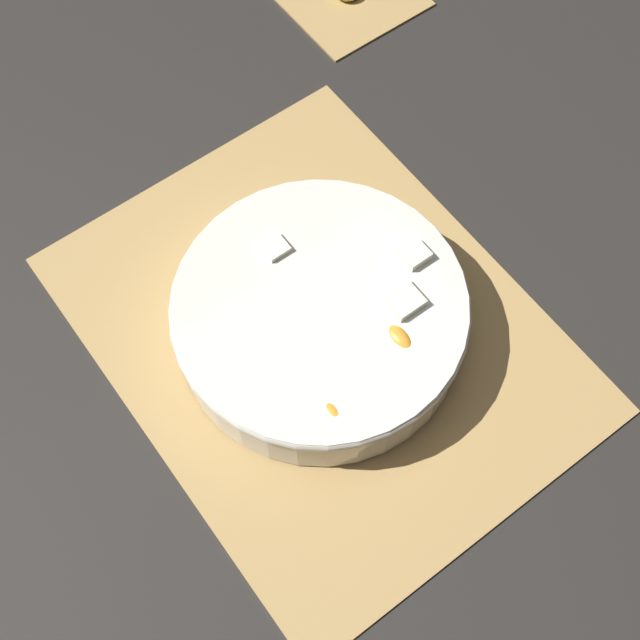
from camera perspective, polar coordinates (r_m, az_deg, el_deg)
The scene contains 3 objects.
ground_plane at distance 0.90m, azimuth 0.00°, elevation -0.87°, with size 6.00×6.00×0.00m, color black.
bamboo_mat_center at distance 0.90m, azimuth 0.00°, elevation -0.78°, with size 0.51×0.40×0.01m.
fruit_salad_bowl at distance 0.86m, azimuth 0.05°, elevation 0.32°, with size 0.29×0.29×0.07m.
Camera 1 is at (-0.31, 0.23, 0.81)m, focal length 50.00 mm.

